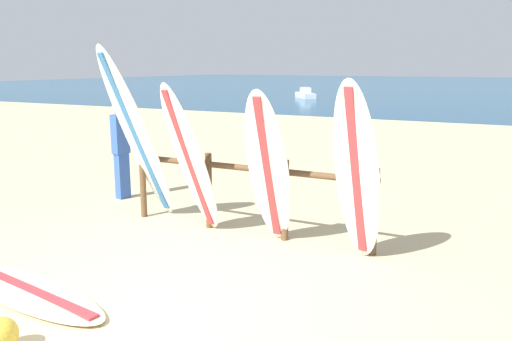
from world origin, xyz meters
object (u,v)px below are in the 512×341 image
(surfboard_leaning_far_left, at_px, (138,136))
(surfboard_leaning_center, at_px, (357,173))
(surfboard_rack, at_px, (245,185))
(surfboard_lying_on_sand, at_px, (27,290))
(small_boat_offshore, at_px, (305,94))
(beachgoer_standing, at_px, (121,145))
(surfboard_leaning_center_left, at_px, (268,169))
(surfboard_leaning_left, at_px, (191,160))
(beach_ball, at_px, (0,335))

(surfboard_leaning_far_left, bearing_deg, surfboard_leaning_center, -2.29)
(surfboard_rack, height_order, surfboard_leaning_center, surfboard_leaning_center)
(surfboard_lying_on_sand, distance_m, small_boat_offshore, 30.32)
(surfboard_lying_on_sand, bearing_deg, surfboard_leaning_center, 40.24)
(surfboard_leaning_center, relative_size, beachgoer_standing, 1.28)
(surfboard_leaning_far_left, bearing_deg, surfboard_leaning_center_left, -1.77)
(surfboard_rack, distance_m, surfboard_leaning_center, 1.66)
(surfboard_leaning_left, relative_size, small_boat_offshore, 0.71)
(surfboard_leaning_left, relative_size, surfboard_leaning_center_left, 1.03)
(beach_ball, bearing_deg, surfboard_leaning_left, 94.19)
(surfboard_leaning_center, distance_m, small_boat_offshore, 29.13)
(surfboard_leaning_center_left, distance_m, beachgoer_standing, 3.33)
(small_boat_offshore, bearing_deg, beachgoer_standing, -74.81)
(surfboard_leaning_center_left, height_order, surfboard_lying_on_sand, surfboard_leaning_center_left)
(surfboard_rack, xyz_separation_m, surfboard_leaning_center, (1.57, -0.38, 0.37))
(surfboard_leaning_far_left, height_order, surfboard_leaning_center, surfboard_leaning_far_left)
(surfboard_leaning_left, bearing_deg, surfboard_leaning_center, 0.63)
(small_boat_offshore, bearing_deg, surfboard_leaning_center_left, -69.21)
(surfboard_leaning_left, relative_size, beachgoer_standing, 1.24)
(surfboard_leaning_center, height_order, beachgoer_standing, surfboard_leaning_center)
(beachgoer_standing, bearing_deg, small_boat_offshore, 105.19)
(beach_ball, bearing_deg, surfboard_leaning_center, 57.25)
(surfboard_leaning_center, xyz_separation_m, beach_ball, (-1.92, -2.99, -0.90))
(surfboard_rack, bearing_deg, small_boat_offshore, 110.10)
(surfboard_leaning_left, xyz_separation_m, surfboard_leaning_center_left, (1.05, 0.09, -0.03))
(surfboard_rack, relative_size, small_boat_offshore, 1.24)
(surfboard_leaning_far_left, bearing_deg, surfboard_rack, 9.52)
(surfboard_rack, bearing_deg, surfboard_leaning_far_left, -170.48)
(surfboard_leaning_left, bearing_deg, surfboard_rack, 35.41)
(surfboard_leaning_center, height_order, beach_ball, surfboard_leaning_center)
(surfboard_leaning_left, height_order, beach_ball, surfboard_leaning_left)
(surfboard_leaning_far_left, relative_size, small_boat_offshore, 0.87)
(surfboard_leaning_center, height_order, surfboard_lying_on_sand, surfboard_leaning_center)
(surfboard_rack, bearing_deg, beach_ball, -95.94)
(surfboard_leaning_left, distance_m, surfboard_lying_on_sand, 2.43)
(surfboard_leaning_center_left, bearing_deg, surfboard_leaning_center, -3.24)
(surfboard_leaning_left, bearing_deg, surfboard_leaning_far_left, 171.27)
(surfboard_lying_on_sand, bearing_deg, surfboard_leaning_left, 78.01)
(surfboard_rack, xyz_separation_m, beach_ball, (-0.35, -3.37, -0.53))
(surfboard_leaning_far_left, bearing_deg, small_boat_offshore, 106.98)
(surfboard_rack, height_order, surfboard_leaning_center_left, surfboard_leaning_center_left)
(surfboard_leaning_far_left, relative_size, surfboard_lying_on_sand, 1.06)
(surfboard_leaning_center_left, relative_size, small_boat_offshore, 0.69)
(surfboard_leaning_far_left, distance_m, surfboard_leaning_center_left, 2.03)
(surfboard_leaning_center_left, bearing_deg, beach_ball, -105.24)
(surfboard_leaning_left, height_order, small_boat_offshore, surfboard_leaning_left)
(surfboard_leaning_far_left, distance_m, surfboard_leaning_center, 3.11)
(surfboard_rack, bearing_deg, surfboard_lying_on_sand, -111.75)
(beach_ball, bearing_deg, beachgoer_standing, 119.94)
(surfboard_rack, xyz_separation_m, surfboard_leaning_left, (-0.57, -0.40, 0.34))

